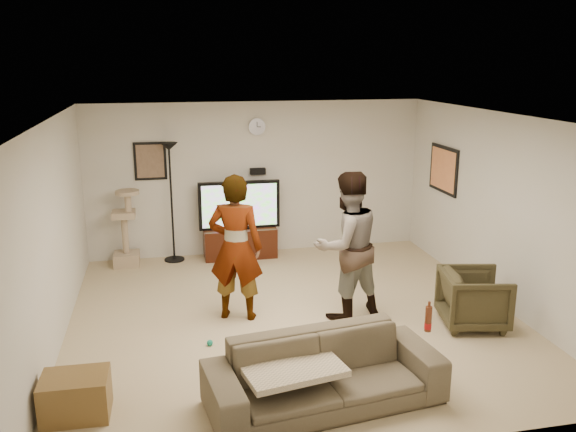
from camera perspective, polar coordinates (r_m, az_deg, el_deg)
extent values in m
cube|color=tan|center=(7.65, 0.53, -9.66)|extent=(5.50, 5.50, 0.02)
cube|color=white|center=(7.00, 0.57, 9.48)|extent=(5.50, 5.50, 0.02)
cube|color=silver|center=(9.86, -2.95, 3.60)|extent=(5.50, 0.04, 2.50)
cube|color=silver|center=(4.73, 7.93, -9.14)|extent=(5.50, 0.04, 2.50)
cube|color=silver|center=(7.17, -21.45, -1.70)|extent=(0.04, 5.50, 2.50)
cube|color=silver|center=(8.26, 19.52, 0.56)|extent=(0.04, 5.50, 2.50)
cylinder|color=silver|center=(9.70, -2.99, 8.50)|extent=(0.26, 0.04, 0.26)
cube|color=black|center=(9.78, -2.90, 4.28)|extent=(0.25, 0.10, 0.10)
cube|color=brown|center=(9.66, -13.00, 5.12)|extent=(0.42, 0.03, 0.52)
cube|color=#EC844F|center=(9.56, 14.61, 4.32)|extent=(0.03, 0.78, 0.62)
cube|color=black|center=(9.82, -4.59, -2.53)|extent=(1.17, 0.45, 0.49)
cube|color=#B3B3C1|center=(9.50, -4.95, -4.46)|extent=(0.40, 0.30, 0.07)
cube|color=black|center=(9.65, -4.67, 1.06)|extent=(1.31, 0.08, 0.78)
cube|color=#56DA34|center=(9.61, -4.63, 1.00)|extent=(1.20, 0.01, 0.68)
cylinder|color=black|center=(9.61, -11.03, 1.23)|extent=(0.32, 0.32, 1.90)
cube|color=tan|center=(9.64, -15.31, -1.09)|extent=(0.39, 0.39, 1.22)
imported|color=#949494|center=(7.35, -5.01, -3.02)|extent=(0.77, 0.63, 1.83)
imported|color=teal|center=(7.39, 5.64, -2.84)|extent=(1.06, 0.92, 1.86)
imported|color=brown|center=(5.77, 3.51, -14.68)|extent=(2.29, 1.15, 0.64)
cube|color=beige|center=(5.64, 0.18, -14.06)|extent=(1.02, 0.86, 0.06)
cylinder|color=#5F2A16|center=(5.90, 13.23, -9.53)|extent=(0.06, 0.06, 0.25)
imported|color=#35301D|center=(7.63, 17.30, -7.54)|extent=(0.89, 0.88, 0.69)
cube|color=brown|center=(5.97, -19.58, -15.87)|extent=(0.60, 0.46, 0.40)
sphere|color=#148468|center=(6.99, -7.46, -11.89)|extent=(0.07, 0.07, 0.07)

